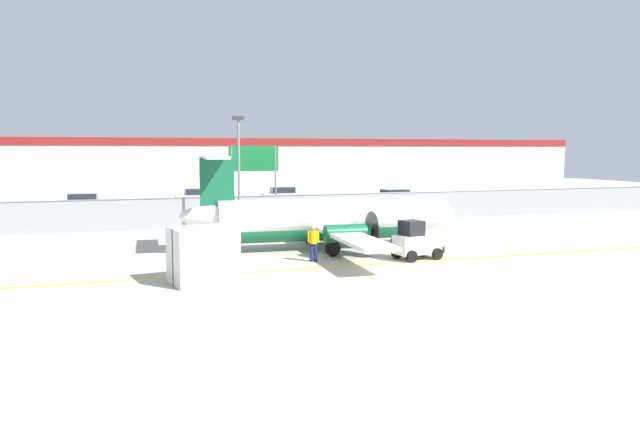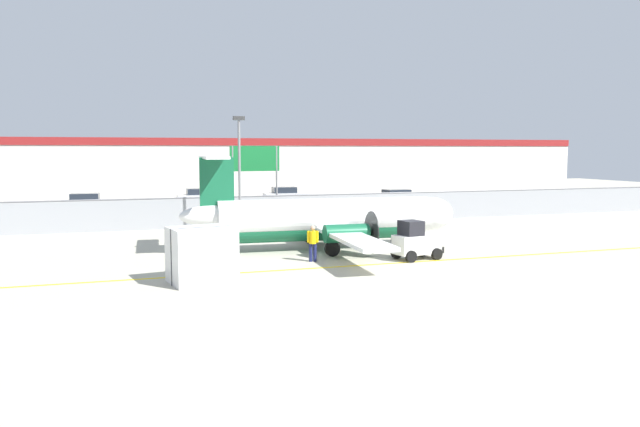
{
  "view_description": "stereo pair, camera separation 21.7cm",
  "coord_description": "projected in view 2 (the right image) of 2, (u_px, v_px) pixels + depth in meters",
  "views": [
    {
      "loc": [
        -11.63,
        -23.82,
        5.22
      ],
      "look_at": [
        -0.89,
        7.85,
        1.8
      ],
      "focal_mm": 35.0,
      "sensor_mm": 36.0,
      "label": 1
    },
    {
      "loc": [
        -11.43,
        -23.88,
        5.22
      ],
      "look_at": [
        -0.89,
        7.85,
        1.8
      ],
      "focal_mm": 35.0,
      "sensor_mm": 36.0,
      "label": 2
    }
  ],
  "objects": [
    {
      "name": "background_building",
      "position": [
        218.0,
        167.0,
        71.64
      ],
      "size": [
        91.0,
        8.1,
        6.5
      ],
      "color": "beige",
      "rests_on": "ground"
    },
    {
      "name": "baggage_tug",
      "position": [
        416.0,
        242.0,
        29.76
      ],
      "size": [
        2.48,
        1.7,
        1.88
      ],
      "rotation": [
        0.0,
        0.0,
        0.17
      ],
      "color": "silver",
      "rests_on": "ground"
    },
    {
      "name": "parked_car_1",
      "position": [
        200.0,
        197.0,
        57.19
      ],
      "size": [
        4.2,
        2.01,
        1.58
      ],
      "rotation": [
        0.0,
        0.0,
        0.0
      ],
      "color": "silver",
      "rests_on": "parking_lot_strip"
    },
    {
      "name": "highway_sign",
      "position": [
        255.0,
        165.0,
        44.53
      ],
      "size": [
        3.6,
        0.14,
        5.5
      ],
      "color": "slate",
      "rests_on": "ground"
    },
    {
      "name": "ground_plane",
      "position": [
        379.0,
        264.0,
        28.55
      ],
      "size": [
        140.0,
        140.0,
        0.01
      ],
      "color": "#B2AD99"
    },
    {
      "name": "cargo_container",
      "position": [
        202.0,
        255.0,
        24.51
      ],
      "size": [
        2.71,
        2.38,
        2.2
      ],
      "rotation": [
        0.0,
        0.0,
        0.17
      ],
      "color": "silver",
      "rests_on": "ground"
    },
    {
      "name": "commuter_airplane",
      "position": [
        331.0,
        219.0,
        32.76
      ],
      "size": [
        14.85,
        16.06,
        4.92
      ],
      "rotation": [
        0.0,
        0.0,
        -0.06
      ],
      "color": "white",
      "rests_on": "ground"
    },
    {
      "name": "parked_car_0",
      "position": [
        87.0,
        203.0,
        50.87
      ],
      "size": [
        4.33,
        2.28,
        1.58
      ],
      "rotation": [
        0.0,
        0.0,
        -0.08
      ],
      "color": "slate",
      "rests_on": "parking_lot_strip"
    },
    {
      "name": "parked_car_2",
      "position": [
        285.0,
        195.0,
        59.52
      ],
      "size": [
        4.28,
        2.16,
        1.58
      ],
      "rotation": [
        0.0,
        0.0,
        -0.05
      ],
      "color": "silver",
      "rests_on": "parking_lot_strip"
    },
    {
      "name": "traffic_cone_near_left",
      "position": [
        329.0,
        241.0,
        33.75
      ],
      "size": [
        0.36,
        0.36,
        0.64
      ],
      "color": "orange",
      "rests_on": "ground"
    },
    {
      "name": "perimeter_fence",
      "position": [
        286.0,
        209.0,
        43.54
      ],
      "size": [
        98.0,
        0.1,
        2.1
      ],
      "color": "gray",
      "rests_on": "ground"
    },
    {
      "name": "traffic_cone_near_right",
      "position": [
        362.0,
        239.0,
        34.32
      ],
      "size": [
        0.36,
        0.36,
        0.64
      ],
      "color": "orange",
      "rests_on": "ground"
    },
    {
      "name": "apron_light_pole",
      "position": [
        239.0,
        165.0,
        38.42
      ],
      "size": [
        0.7,
        0.3,
        7.27
      ],
      "color": "slate",
      "rests_on": "ground"
    },
    {
      "name": "ground_crew_worker",
      "position": [
        313.0,
        241.0,
        29.15
      ],
      "size": [
        0.55,
        0.41,
        1.7
      ],
      "rotation": [
        0.0,
        0.0,
        4.46
      ],
      "color": "#191E4C",
      "rests_on": "ground"
    },
    {
      "name": "parked_car_3",
      "position": [
        397.0,
        198.0,
        55.84
      ],
      "size": [
        4.34,
        2.32,
        1.58
      ],
      "rotation": [
        0.0,
        0.0,
        0.1
      ],
      "color": "black",
      "rests_on": "parking_lot_strip"
    },
    {
      "name": "parking_lot_strip",
      "position": [
        252.0,
        209.0,
        54.51
      ],
      "size": [
        98.0,
        17.0,
        0.12
      ],
      "color": "#38383A",
      "rests_on": "ground"
    }
  ]
}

